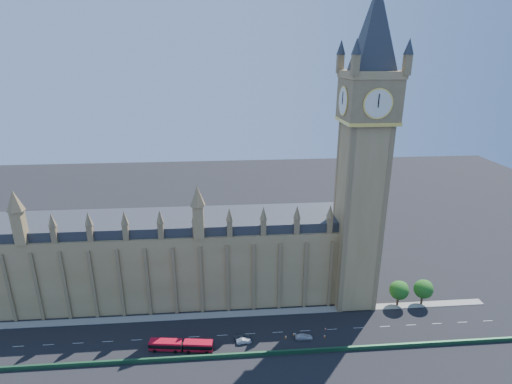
{
  "coord_description": "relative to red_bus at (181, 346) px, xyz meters",
  "views": [
    {
      "loc": [
        -2.12,
        -95.01,
        75.93
      ],
      "look_at": [
        6.55,
        10.0,
        39.67
      ],
      "focal_mm": 28.0,
      "sensor_mm": 36.0,
      "label": 1
    }
  ],
  "objects": [
    {
      "name": "cone_a",
      "position": [
        41.12,
        5.21,
        -1.24
      ],
      "size": [
        0.44,
        0.44,
        0.62
      ],
      "rotation": [
        0.0,
        0.0,
        -0.15
      ],
      "color": "black",
      "rests_on": "ground"
    },
    {
      "name": "ground",
      "position": [
        15.05,
        5.21,
        -1.54
      ],
      "size": [
        400.0,
        400.0,
        0.0
      ],
      "primitive_type": "plane",
      "color": "black",
      "rests_on": "ground"
    },
    {
      "name": "kerb_north",
      "position": [
        15.05,
        14.71,
        -1.46
      ],
      "size": [
        160.0,
        3.0,
        0.16
      ],
      "primitive_type": "cube",
      "color": "gray",
      "rests_on": "ground"
    },
    {
      "name": "tree_east_far",
      "position": [
        75.27,
        15.3,
        4.1
      ],
      "size": [
        6.0,
        6.0,
        8.5
      ],
      "color": "#382619",
      "rests_on": "ground"
    },
    {
      "name": "tree_east_near",
      "position": [
        67.27,
        15.3,
        4.1
      ],
      "size": [
        6.0,
        6.0,
        8.5
      ],
      "color": "#382619",
      "rests_on": "ground"
    },
    {
      "name": "bridge_parapet",
      "position": [
        15.05,
        -3.79,
        -0.94
      ],
      "size": [
        160.0,
        0.6,
        1.2
      ],
      "primitive_type": "cube",
      "color": "#1E4C2D",
      "rests_on": "ground"
    },
    {
      "name": "cone_c",
      "position": [
        31.56,
        3.57,
        -1.16
      ],
      "size": [
        0.55,
        0.55,
        0.76
      ],
      "rotation": [
        0.0,
        0.0,
        0.16
      ],
      "color": "black",
      "rests_on": "ground"
    },
    {
      "name": "cone_b",
      "position": [
        29.05,
        2.57,
        -1.15
      ],
      "size": [
        0.54,
        0.54,
        0.79
      ],
      "rotation": [
        0.0,
        0.0,
        -0.1
      ],
      "color": "black",
      "rests_on": "ground"
    },
    {
      "name": "red_bus",
      "position": [
        0.0,
        0.0,
        0.0
      ],
      "size": [
        17.38,
        4.63,
        2.92
      ],
      "rotation": [
        0.0,
        0.0,
        -0.13
      ],
      "color": "red",
      "rests_on": "ground"
    },
    {
      "name": "palace_westminster",
      "position": [
        -9.95,
        27.21,
        12.32
      ],
      "size": [
        120.0,
        20.0,
        28.0
      ],
      "color": "olive",
      "rests_on": "ground"
    },
    {
      "name": "car_white",
      "position": [
        34.06,
        1.78,
        -0.82
      ],
      "size": [
        5.05,
        2.32,
        1.43
      ],
      "primitive_type": "imported",
      "rotation": [
        0.0,
        0.0,
        1.51
      ],
      "color": "silver",
      "rests_on": "ground"
    },
    {
      "name": "car_grey",
      "position": [
        16.68,
        3.05,
        -0.8
      ],
      "size": [
        4.35,
        1.77,
        1.48
      ],
      "primitive_type": "imported",
      "rotation": [
        0.0,
        0.0,
        1.58
      ],
      "color": "#464A4F",
      "rests_on": "ground"
    },
    {
      "name": "elizabeth_tower",
      "position": [
        53.05,
        19.21,
        53.02
      ],
      "size": [
        20.59,
        20.59,
        105.0
      ],
      "color": "olive",
      "rests_on": "ground"
    },
    {
      "name": "car_silver",
      "position": [
        17.05,
        1.51,
        -0.86
      ],
      "size": [
        4.23,
        1.74,
        1.36
      ],
      "primitive_type": "imported",
      "rotation": [
        0.0,
        0.0,
        1.64
      ],
      "color": "#B5B9BD",
      "rests_on": "ground"
    },
    {
      "name": "cone_d",
      "position": [
        40.09,
        1.96,
        -1.17
      ],
      "size": [
        0.61,
        0.61,
        0.76
      ],
      "rotation": [
        0.0,
        0.0,
        0.34
      ],
      "color": "black",
      "rests_on": "ground"
    }
  ]
}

